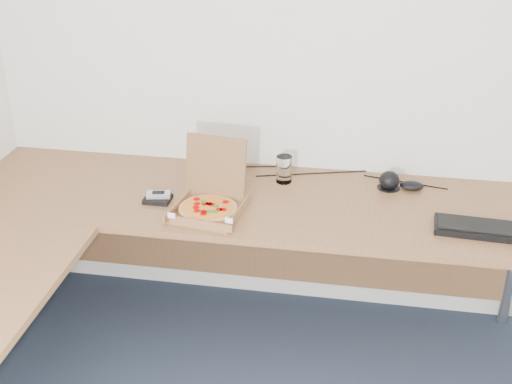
% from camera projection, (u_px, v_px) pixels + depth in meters
% --- Properties ---
extents(room_shell, '(3.50, 3.50, 2.50)m').
position_uv_depth(room_shell, '(364.00, 298.00, 1.44)').
color(room_shell, silver).
rests_on(room_shell, ground).
extents(desk, '(2.50, 2.20, 0.73)m').
position_uv_depth(desk, '(147.00, 247.00, 2.67)').
color(desk, brown).
rests_on(desk, ground).
extents(pizza_box, '(0.27, 0.31, 0.27)m').
position_uv_depth(pizza_box, '(209.00, 204.00, 2.85)').
color(pizza_box, brown).
rests_on(pizza_box, desk).
extents(drinking_glass, '(0.07, 0.07, 0.12)m').
position_uv_depth(drinking_glass, '(284.00, 169.00, 3.09)').
color(drinking_glass, silver).
rests_on(drinking_glass, desk).
extents(keyboard, '(0.42, 0.17, 0.03)m').
position_uv_depth(keyboard, '(488.00, 230.00, 2.70)').
color(keyboard, black).
rests_on(keyboard, desk).
extents(mouse, '(0.12, 0.09, 0.04)m').
position_uv_depth(mouse, '(412.00, 186.00, 3.04)').
color(mouse, black).
rests_on(mouse, desk).
extents(wallet, '(0.11, 0.09, 0.02)m').
position_uv_depth(wallet, '(158.00, 199.00, 2.94)').
color(wallet, black).
rests_on(wallet, desk).
extents(phone, '(0.11, 0.07, 0.02)m').
position_uv_depth(phone, '(158.00, 195.00, 2.94)').
color(phone, '#B2B5BA').
rests_on(phone, wallet).
extents(dome_speaker, '(0.10, 0.10, 0.09)m').
position_uv_depth(dome_speaker, '(389.00, 179.00, 3.04)').
color(dome_speaker, black).
rests_on(dome_speaker, desk).
extents(cable_bundle, '(0.56, 0.12, 0.01)m').
position_uv_depth(cable_bundle, '(311.00, 174.00, 3.19)').
color(cable_bundle, black).
rests_on(cable_bundle, desk).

